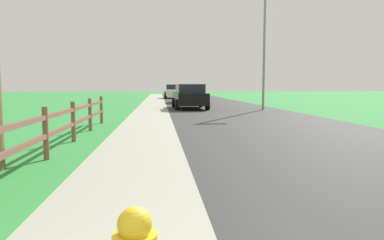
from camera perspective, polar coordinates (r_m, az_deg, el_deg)
The scene contains 9 objects.
ground_plane at distance 25.33m, azimuth -4.23°, elevation 2.35°, with size 120.00×120.00×0.00m, color #328B3D.
road_asphalt at distance 27.62m, azimuth 2.96°, elevation 2.64°, with size 7.00×66.00×0.01m, color #2F2F2F.
curb_concrete at distance 27.43m, azimuth -10.60°, elevation 2.53°, with size 6.00×66.00×0.01m, color #A1A38F.
grass_verge at distance 27.61m, azimuth -13.71°, elevation 2.49°, with size 5.00×66.00×0.00m, color #328B3D.
rail_fence at distance 7.36m, azimuth -22.90°, elevation -1.40°, with size 0.11×13.41×1.05m.
parked_suv_black at distance 22.08m, azimuth -0.39°, elevation 3.91°, with size 2.17×4.44×1.55m.
parked_car_beige at distance 29.86m, azimuth -1.07°, elevation 4.29°, with size 2.05×4.46×1.44m.
parked_car_white at distance 40.51m, azimuth -3.12°, elevation 4.73°, with size 2.00×4.40×1.59m.
street_lamp at distance 21.56m, azimuth 12.04°, elevation 12.86°, with size 1.17×0.20×7.17m.
Camera 1 is at (-0.54, -0.29, 1.46)m, focal length 32.51 mm.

